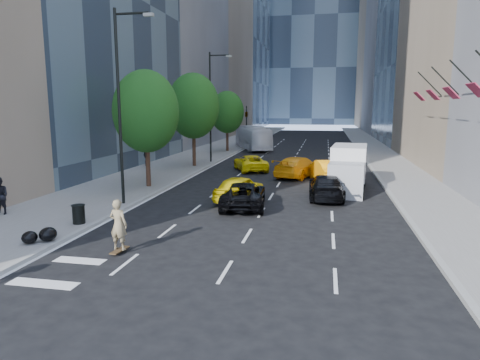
% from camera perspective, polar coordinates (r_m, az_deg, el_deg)
% --- Properties ---
extents(ground, '(160.00, 160.00, 0.00)m').
position_cam_1_polar(ground, '(18.09, -2.18, -7.25)').
color(ground, black).
rests_on(ground, ground).
extents(sidewalk_left, '(6.00, 120.00, 0.15)m').
position_cam_1_polar(sidewalk_left, '(48.87, -4.28, 3.64)').
color(sidewalk_left, slate).
rests_on(sidewalk_left, ground).
extents(sidewalk_right, '(4.00, 120.00, 0.15)m').
position_cam_1_polar(sidewalk_right, '(47.48, 18.43, 2.98)').
color(sidewalk_right, slate).
rests_on(sidewalk_right, ground).
extents(tower_left_end, '(20.00, 28.00, 60.00)m').
position_cam_1_polar(tower_left_end, '(114.58, -2.31, 22.25)').
color(tower_left_end, '#2C3745').
rests_on(tower_left_end, ground).
extents(tower_right_far, '(20.00, 24.00, 50.00)m').
position_cam_1_polar(tower_right_far, '(117.86, 21.04, 18.80)').
color(tower_right_far, '#7A6B55').
rests_on(tower_right_far, ground).
extents(lamp_near, '(2.13, 0.22, 10.00)m').
position_cam_1_polar(lamp_near, '(23.26, -15.48, 10.72)').
color(lamp_near, black).
rests_on(lamp_near, sidewalk_left).
extents(lamp_far, '(2.13, 0.22, 10.00)m').
position_cam_1_polar(lamp_far, '(40.17, -3.75, 10.51)').
color(lamp_far, black).
rests_on(lamp_far, sidewalk_left).
extents(tree_near, '(4.20, 4.20, 7.46)m').
position_cam_1_polar(tree_near, '(28.16, -12.42, 8.91)').
color(tree_near, black).
rests_on(tree_near, sidewalk_left).
extents(tree_mid, '(4.50, 4.50, 7.99)m').
position_cam_1_polar(tree_mid, '(37.53, -6.25, 9.77)').
color(tree_mid, black).
rests_on(tree_mid, sidewalk_left).
extents(tree_far, '(3.90, 3.90, 6.92)m').
position_cam_1_polar(tree_far, '(50.09, -1.72, 9.03)').
color(tree_far, black).
rests_on(tree_far, sidewalk_left).
extents(traffic_signal, '(2.48, 0.53, 5.20)m').
position_cam_1_polar(traffic_signal, '(57.77, 0.86, 8.75)').
color(traffic_signal, black).
rests_on(traffic_signal, sidewalk_left).
extents(facade_flags, '(1.85, 13.30, 2.05)m').
position_cam_1_polar(facade_flags, '(27.62, 25.56, 10.70)').
color(facade_flags, black).
rests_on(facade_flags, ground).
extents(skateboarder, '(0.73, 0.52, 1.88)m').
position_cam_1_polar(skateboarder, '(16.19, -15.88, -6.20)').
color(skateboarder, '#796B4B').
rests_on(skateboarder, ground).
extents(black_sedan_lincoln, '(2.80, 5.06, 1.34)m').
position_cam_1_polar(black_sedan_lincoln, '(22.68, 0.46, -1.98)').
color(black_sedan_lincoln, black).
rests_on(black_sedan_lincoln, ground).
extents(black_sedan_mercedes, '(2.15, 4.93, 1.41)m').
position_cam_1_polar(black_sedan_mercedes, '(25.23, 11.43, -0.89)').
color(black_sedan_mercedes, black).
rests_on(black_sedan_mercedes, ground).
extents(taxi_a, '(2.57, 4.50, 1.44)m').
position_cam_1_polar(taxi_a, '(24.21, -0.06, -1.10)').
color(taxi_a, yellow).
rests_on(taxi_a, ground).
extents(taxi_b, '(2.94, 5.03, 1.57)m').
position_cam_1_polar(taxi_b, '(31.14, 11.44, 1.27)').
color(taxi_b, '#FF9E0D').
rests_on(taxi_b, ground).
extents(taxi_c, '(3.83, 5.20, 1.31)m').
position_cam_1_polar(taxi_c, '(35.60, 1.40, 2.30)').
color(taxi_c, yellow).
rests_on(taxi_c, ground).
extents(taxi_d, '(3.93, 5.73, 1.54)m').
position_cam_1_polar(taxi_d, '(32.68, 7.81, 1.75)').
color(taxi_d, '#FFA30D').
rests_on(taxi_d, ground).
extents(city_bus, '(6.17, 10.47, 2.88)m').
position_cam_1_polar(city_bus, '(53.40, 1.72, 5.65)').
color(city_bus, white).
rests_on(city_bus, ground).
extents(box_truck, '(2.70, 6.05, 2.80)m').
position_cam_1_polar(box_truck, '(27.96, 14.23, 1.54)').
color(box_truck, silver).
rests_on(box_truck, ground).
extents(pedestrian_a, '(0.94, 0.76, 1.82)m').
position_cam_1_polar(pedestrian_a, '(23.54, -29.39, -1.86)').
color(pedestrian_a, black).
rests_on(pedestrian_a, sidewalk_left).
extents(pedestrian_b, '(1.11, 1.04, 1.84)m').
position_cam_1_polar(pedestrian_b, '(38.24, -12.32, 3.22)').
color(pedestrian_b, black).
rests_on(pedestrian_b, sidewalk_left).
extents(trash_can, '(0.54, 0.54, 0.81)m').
position_cam_1_polar(trash_can, '(20.35, -20.72, -4.33)').
color(trash_can, black).
rests_on(trash_can, sidewalk_left).
extents(garbage_bags, '(1.11, 1.07, 0.55)m').
position_cam_1_polar(garbage_bags, '(18.22, -25.04, -6.72)').
color(garbage_bags, black).
rests_on(garbage_bags, sidewalk_left).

